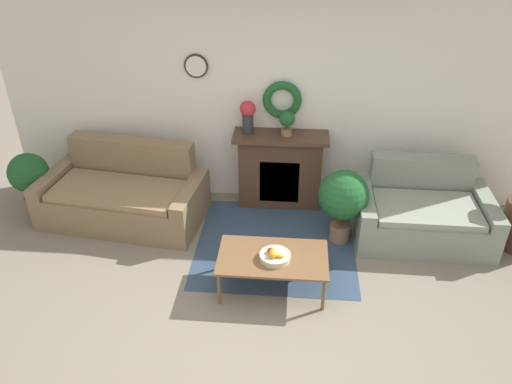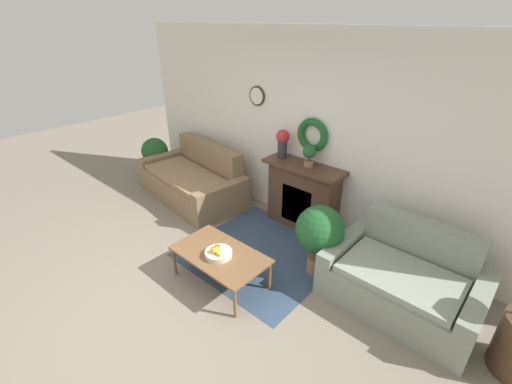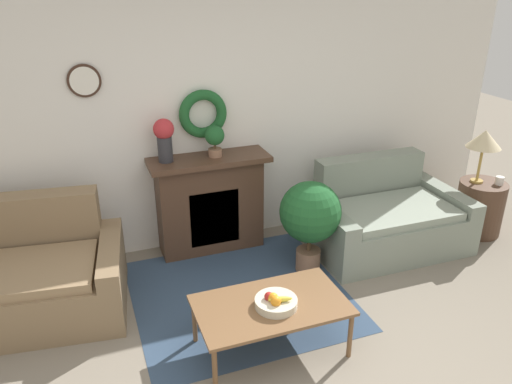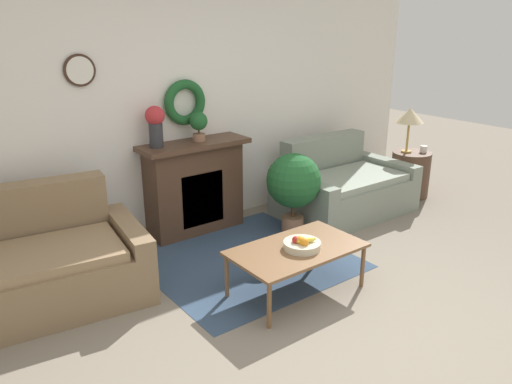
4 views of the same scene
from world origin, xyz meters
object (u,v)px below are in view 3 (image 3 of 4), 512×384
at_px(table_lamp, 484,140).
at_px(loveseat_right, 384,218).
at_px(coffee_table, 271,308).
at_px(potted_plant_floor_by_loveseat, 310,215).
at_px(fireplace, 210,203).
at_px(fruit_bowl, 276,302).
at_px(mug, 500,181).
at_px(potted_plant_on_mantel, 215,138).
at_px(side_table_by_loveseat, 479,208).
at_px(couch_left, 1,281).
at_px(vase_on_mantel_left, 164,137).

bearing_deg(table_lamp, loveseat_right, 175.09).
height_order(coffee_table, potted_plant_floor_by_loveseat, potted_plant_floor_by_loveseat).
distance_m(fireplace, fruit_bowl, 1.66).
bearing_deg(fireplace, mug, -14.82).
bearing_deg(loveseat_right, potted_plant_on_mantel, 162.48).
bearing_deg(coffee_table, side_table_by_loveseat, 18.71).
bearing_deg(table_lamp, potted_plant_on_mantel, 166.91).
distance_m(loveseat_right, fruit_bowl, 2.01).
xyz_separation_m(fireplace, loveseat_right, (1.68, -0.54, -0.20)).
xyz_separation_m(loveseat_right, table_lamp, (1.04, -0.09, 0.74)).
bearing_deg(fruit_bowl, mug, 17.36).
height_order(fruit_bowl, potted_plant_floor_by_loveseat, potted_plant_floor_by_loveseat).
distance_m(couch_left, mug, 4.79).
xyz_separation_m(fireplace, mug, (2.89, -0.77, 0.12)).
distance_m(vase_on_mantel_left, potted_plant_floor_by_loveseat, 1.50).
bearing_deg(mug, side_table_by_loveseat, 142.13).
height_order(loveseat_right, side_table_by_loveseat, loveseat_right).
xyz_separation_m(couch_left, vase_on_mantel_left, (1.48, 0.47, 0.91)).
distance_m(fireplace, side_table_by_loveseat, 2.87).
xyz_separation_m(couch_left, fruit_bowl, (1.90, -1.20, 0.14)).
relative_size(loveseat_right, potted_plant_on_mantel, 5.11).
xyz_separation_m(side_table_by_loveseat, potted_plant_on_mantel, (-2.72, 0.67, 0.87)).
distance_m(fruit_bowl, side_table_by_loveseat, 2.94).
relative_size(side_table_by_loveseat, vase_on_mantel_left, 1.41).
xyz_separation_m(loveseat_right, potted_plant_floor_by_loveseat, (-0.94, -0.19, 0.28)).
distance_m(fruit_bowl, potted_plant_on_mantel, 1.80).
distance_m(coffee_table, mug, 3.03).
bearing_deg(couch_left, fireplace, 21.30).
xyz_separation_m(fireplace, couch_left, (-1.88, -0.46, -0.19)).
bearing_deg(loveseat_right, fireplace, 162.71).
relative_size(couch_left, coffee_table, 1.86).
relative_size(table_lamp, mug, 6.54).
bearing_deg(loveseat_right, potted_plant_floor_by_loveseat, -167.72).
bearing_deg(vase_on_mantel_left, table_lamp, -11.54).
bearing_deg(potted_plant_on_mantel, fireplace, 167.89).
distance_m(loveseat_right, table_lamp, 1.28).
height_order(table_lamp, potted_plant_on_mantel, potted_plant_on_mantel).
xyz_separation_m(fireplace, vase_on_mantel_left, (-0.40, 0.01, 0.72)).
xyz_separation_m(couch_left, potted_plant_on_mantel, (1.95, 0.45, 0.85)).
bearing_deg(fireplace, couch_left, -166.21).
relative_size(fruit_bowl, vase_on_mantel_left, 0.75).
relative_size(fireplace, table_lamp, 2.05).
bearing_deg(potted_plant_floor_by_loveseat, fireplace, 134.94).
bearing_deg(side_table_by_loveseat, couch_left, 177.32).
height_order(fireplace, potted_plant_on_mantel, potted_plant_on_mantel).
distance_m(mug, potted_plant_on_mantel, 2.97).
height_order(fruit_bowl, table_lamp, table_lamp).
relative_size(loveseat_right, side_table_by_loveseat, 2.68).
height_order(couch_left, loveseat_right, couch_left).
height_order(side_table_by_loveseat, potted_plant_on_mantel, potted_plant_on_mantel).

